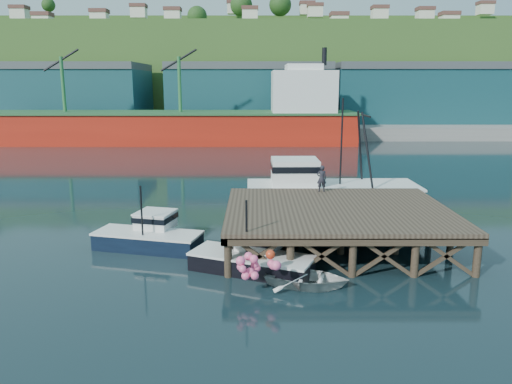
{
  "coord_description": "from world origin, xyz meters",
  "views": [
    {
      "loc": [
        1.05,
        -26.29,
        8.71
      ],
      "look_at": [
        1.09,
        2.0,
        2.54
      ],
      "focal_mm": 35.0,
      "sensor_mm": 36.0,
      "label": 1
    }
  ],
  "objects_px": {
    "trawler": "(328,190)",
    "dinghy": "(307,278)",
    "boat_black": "(254,257)",
    "dockworker": "(322,179)",
    "boat_navy": "(150,235)"
  },
  "relations": [
    {
      "from": "boat_navy",
      "to": "trawler",
      "type": "relative_size",
      "value": 0.52
    },
    {
      "from": "boat_navy",
      "to": "boat_black",
      "type": "bearing_deg",
      "value": -16.52
    },
    {
      "from": "trawler",
      "to": "dockworker",
      "type": "distance_m",
      "value": 3.41
    },
    {
      "from": "boat_black",
      "to": "trawler",
      "type": "bearing_deg",
      "value": 87.52
    },
    {
      "from": "boat_navy",
      "to": "dockworker",
      "type": "xyz_separation_m",
      "value": [
        9.81,
        4.53,
        2.23
      ]
    },
    {
      "from": "dinghy",
      "to": "dockworker",
      "type": "relative_size",
      "value": 2.23
    },
    {
      "from": "boat_black",
      "to": "trawler",
      "type": "height_order",
      "value": "trawler"
    },
    {
      "from": "dinghy",
      "to": "dockworker",
      "type": "bearing_deg",
      "value": 3.7
    },
    {
      "from": "dockworker",
      "to": "trawler",
      "type": "bearing_deg",
      "value": -108.31
    },
    {
      "from": "boat_navy",
      "to": "dinghy",
      "type": "relative_size",
      "value": 1.65
    },
    {
      "from": "trawler",
      "to": "dinghy",
      "type": "height_order",
      "value": "trawler"
    },
    {
      "from": "boat_navy",
      "to": "dockworker",
      "type": "distance_m",
      "value": 11.03
    },
    {
      "from": "trawler",
      "to": "dinghy",
      "type": "bearing_deg",
      "value": -102.81
    },
    {
      "from": "boat_black",
      "to": "dinghy",
      "type": "xyz_separation_m",
      "value": [
        2.35,
        -1.99,
        -0.28
      ]
    },
    {
      "from": "dinghy",
      "to": "dockworker",
      "type": "height_order",
      "value": "dockworker"
    }
  ]
}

